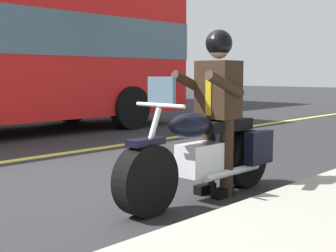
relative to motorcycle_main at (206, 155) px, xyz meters
name	(u,v)px	position (x,y,z in m)	size (l,w,h in m)	color
ground_plane	(78,187)	(0.64, -1.36, -0.45)	(80.00, 80.00, 0.00)	#28282B
motorcycle_main	(206,155)	(0.00, 0.00, 0.00)	(2.21, 0.60, 1.26)	black
rider_main	(217,98)	(-0.19, 0.00, 0.58)	(0.62, 0.54, 1.74)	black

